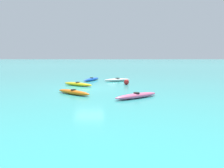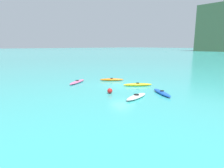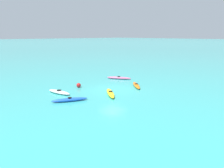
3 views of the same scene
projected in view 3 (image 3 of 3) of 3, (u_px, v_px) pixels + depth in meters
name	position (u px, v px, depth m)	size (l,w,h in m)	color
ground_plane	(113.00, 90.00, 22.16)	(600.00, 600.00, 0.00)	#38ADA8
kayak_yellow	(110.00, 93.00, 20.32)	(2.37, 3.14, 0.37)	yellow
kayak_blue	(70.00, 100.00, 18.26)	(3.18, 1.91, 0.37)	blue
kayak_pink	(119.00, 78.00, 27.50)	(2.34, 3.20, 0.37)	pink
kayak_white	(59.00, 92.00, 20.71)	(1.41, 3.05, 0.37)	white
kayak_orange	(136.00, 85.00, 23.47)	(2.39, 2.81, 0.37)	orange
buoy_red	(79.00, 85.00, 23.12)	(0.51, 0.51, 0.51)	red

